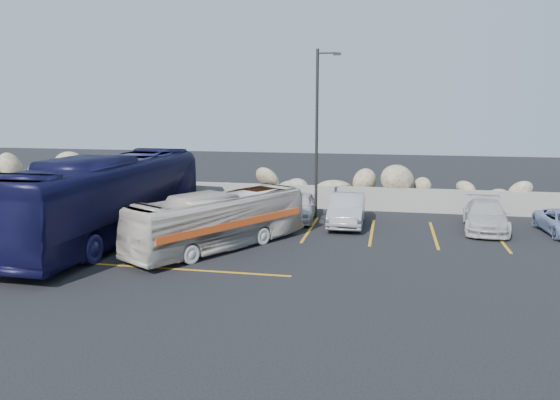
% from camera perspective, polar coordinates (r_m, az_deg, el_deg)
% --- Properties ---
extents(ground, '(90.00, 90.00, 0.00)m').
position_cam_1_polar(ground, '(18.27, -8.28, -7.52)').
color(ground, black).
rests_on(ground, ground).
extents(seawall, '(60.00, 0.40, 1.20)m').
position_cam_1_polar(seawall, '(29.40, -0.39, 0.46)').
color(seawall, gray).
rests_on(seawall, ground).
extents(riprap_pile, '(54.00, 2.80, 2.60)m').
position_cam_1_polar(riprap_pile, '(30.46, 0.07, 2.12)').
color(riprap_pile, '#8A765A').
rests_on(riprap_pile, ground).
extents(parking_lines, '(18.16, 9.36, 0.01)m').
position_cam_1_polar(parking_lines, '(22.65, 7.78, -4.06)').
color(parking_lines, orange).
rests_on(parking_lines, ground).
extents(lamppost, '(1.14, 0.18, 8.00)m').
position_cam_1_polar(lamppost, '(26.13, 3.98, 7.39)').
color(lamppost, '#282624').
rests_on(lamppost, ground).
extents(vintage_bus, '(5.57, 7.68, 2.18)m').
position_cam_1_polar(vintage_bus, '(20.90, -6.35, -2.15)').
color(vintage_bus, beige).
rests_on(vintage_bus, ground).
extents(tour_coach, '(3.20, 12.43, 3.44)m').
position_cam_1_polar(tour_coach, '(23.09, -17.69, 0.18)').
color(tour_coach, '#111037').
rests_on(tour_coach, ground).
extents(car_a, '(1.75, 3.96, 1.32)m').
position_cam_1_polar(car_a, '(25.96, 1.98, -0.69)').
color(car_a, silver).
rests_on(car_a, ground).
extents(car_b, '(1.57, 4.33, 1.42)m').
position_cam_1_polar(car_b, '(25.09, 7.00, -1.02)').
color(car_b, '#A8A8AD').
rests_on(car_b, ground).
extents(car_c, '(2.18, 4.56, 1.28)m').
position_cam_1_polar(car_c, '(25.54, 20.68, -1.55)').
color(car_c, silver).
rests_on(car_c, ground).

